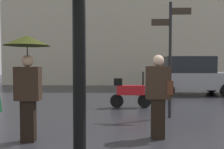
% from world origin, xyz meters
% --- Properties ---
extents(pedestrian_with_umbrella, '(0.87, 0.87, 2.04)m').
position_xyz_m(pedestrian_with_umbrella, '(-1.71, 1.85, 1.51)').
color(pedestrian_with_umbrella, black).
rests_on(pedestrian_with_umbrella, ground).
extents(pedestrian_with_bag, '(0.51, 0.24, 1.68)m').
position_xyz_m(pedestrian_with_bag, '(0.83, 2.11, 0.95)').
color(pedestrian_with_bag, black).
rests_on(pedestrian_with_bag, ground).
extents(parked_scooter, '(1.40, 0.32, 1.23)m').
position_xyz_m(parked_scooter, '(0.38, 5.47, 0.56)').
color(parked_scooter, black).
rests_on(parked_scooter, ground).
extents(parked_car_left, '(4.11, 2.00, 1.86)m').
position_xyz_m(parked_car_left, '(3.52, 9.09, 0.94)').
color(parked_car_left, gray).
rests_on(parked_car_left, ground).
extents(street_signpost, '(1.08, 0.08, 3.19)m').
position_xyz_m(street_signpost, '(1.45, 3.98, 1.93)').
color(street_signpost, black).
rests_on(street_signpost, ground).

